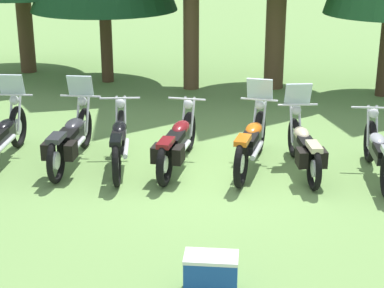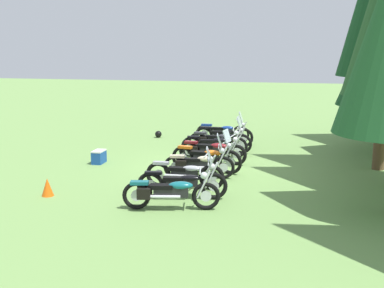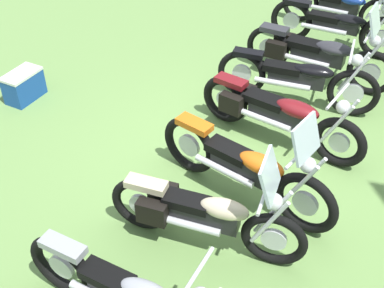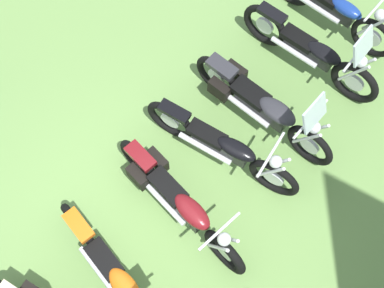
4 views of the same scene
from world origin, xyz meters
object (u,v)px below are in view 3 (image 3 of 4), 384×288
(motorcycle_0, at_px, (340,6))
(motorcycle_1, at_px, (338,25))
(motorcycle_4, at_px, (277,113))
(picnic_cooler, at_px, (24,86))
(motorcycle_2, at_px, (316,53))
(motorcycle_6, at_px, (203,213))
(motorcycle_3, at_px, (298,78))
(motorcycle_5, at_px, (246,167))

(motorcycle_0, xyz_separation_m, motorcycle_1, (0.85, 0.20, 0.02))
(motorcycle_4, bearing_deg, picnic_cooler, -160.59)
(motorcycle_2, height_order, picnic_cooler, motorcycle_2)
(motorcycle_1, distance_m, motorcycle_2, 1.18)
(motorcycle_6, relative_size, picnic_cooler, 3.55)
(motorcycle_4, height_order, picnic_cooler, motorcycle_4)
(motorcycle_2, relative_size, picnic_cooler, 4.01)
(motorcycle_0, height_order, motorcycle_4, motorcycle_0)
(motorcycle_4, bearing_deg, motorcycle_3, 99.47)
(motorcycle_3, bearing_deg, motorcycle_2, 79.80)
(motorcycle_3, bearing_deg, motorcycle_1, 80.27)
(motorcycle_3, relative_size, motorcycle_6, 1.11)
(motorcycle_1, height_order, motorcycle_4, motorcycle_1)
(motorcycle_0, relative_size, motorcycle_6, 1.04)
(motorcycle_1, height_order, picnic_cooler, motorcycle_1)
(motorcycle_0, bearing_deg, motorcycle_4, -86.98)
(motorcycle_2, bearing_deg, motorcycle_4, -88.70)
(motorcycle_2, xyz_separation_m, motorcycle_6, (3.86, 0.06, -0.02))
(motorcycle_6, bearing_deg, motorcycle_4, 80.51)
(motorcycle_1, distance_m, picnic_cooler, 5.30)
(motorcycle_2, distance_m, picnic_cooler, 4.52)
(motorcycle_1, xyz_separation_m, motorcycle_6, (5.04, 0.07, -0.01))
(motorcycle_1, bearing_deg, motorcycle_0, 100.56)
(motorcycle_4, relative_size, motorcycle_6, 1.12)
(picnic_cooler, bearing_deg, motorcycle_5, 84.86)
(motorcycle_1, distance_m, motorcycle_5, 4.19)
(motorcycle_0, bearing_deg, motorcycle_2, -85.00)
(motorcycle_0, xyz_separation_m, motorcycle_3, (2.86, 0.20, 0.01))
(motorcycle_2, height_order, motorcycle_3, motorcycle_2)
(motorcycle_1, bearing_deg, motorcycle_4, -91.55)
(motorcycle_3, distance_m, motorcycle_6, 3.03)
(motorcycle_0, relative_size, motorcycle_2, 0.92)
(motorcycle_1, xyz_separation_m, picnic_cooler, (3.85, -3.63, -0.25))
(motorcycle_3, relative_size, picnic_cooler, 3.94)
(motorcycle_0, height_order, motorcycle_3, motorcycle_3)
(motorcycle_2, bearing_deg, motorcycle_6, -89.45)
(motorcycle_1, distance_m, motorcycle_3, 2.01)
(motorcycle_0, bearing_deg, picnic_cooler, -127.01)
(motorcycle_0, relative_size, motorcycle_4, 0.92)
(motorcycle_1, distance_m, motorcycle_6, 5.04)
(motorcycle_2, relative_size, motorcycle_5, 1.02)
(motorcycle_0, distance_m, motorcycle_5, 5.06)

